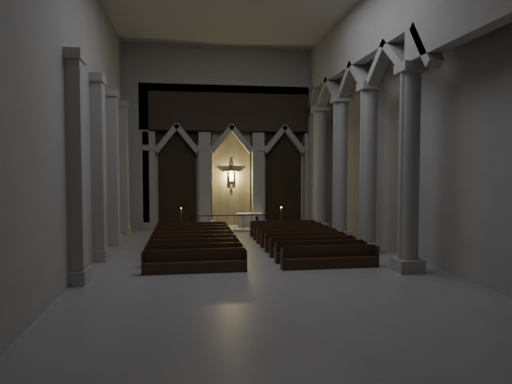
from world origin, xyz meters
TOP-DOWN VIEW (x-y plane):
  - room at (0.00, 0.00)m, footprint 24.00×24.10m
  - sanctuary_wall at (0.00, 11.54)m, footprint 14.00×0.77m
  - right_arcade at (5.50, 1.33)m, footprint 1.00×24.00m
  - left_pilasters at (-6.75, 3.50)m, footprint 0.60×13.00m
  - sanctuary_step at (0.00, 10.60)m, footprint 8.50×2.60m
  - altar at (1.13, 10.96)m, footprint 1.74×0.69m
  - altar_rail at (0.00, 9.56)m, footprint 5.58×0.09m
  - candle_stand_left at (-3.33, 9.60)m, footprint 0.26×0.26m
  - candle_stand_right at (2.91, 9.16)m, footprint 0.27×0.27m
  - pews at (0.00, 3.03)m, footprint 9.41×9.35m
  - worshipper at (1.04, 6.84)m, footprint 0.52×0.41m

SIDE VIEW (x-z plane):
  - sanctuary_step at x=0.00m, z-range 0.00..0.15m
  - pews at x=0.00m, z-range -0.16..0.74m
  - candle_stand_left at x=-3.33m, z-range -0.35..1.20m
  - candle_stand_right at x=2.91m, z-range -0.36..1.22m
  - altar at x=1.13m, z-range 0.15..1.04m
  - worshipper at x=1.04m, z-range 0.00..1.27m
  - altar_rail at x=0.00m, z-range 0.18..1.28m
  - left_pilasters at x=-6.75m, z-range -0.10..7.92m
  - sanctuary_wall at x=0.00m, z-range 0.62..12.62m
  - room at x=0.00m, z-range 1.60..13.60m
  - right_arcade at x=5.50m, z-range 1.83..13.83m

